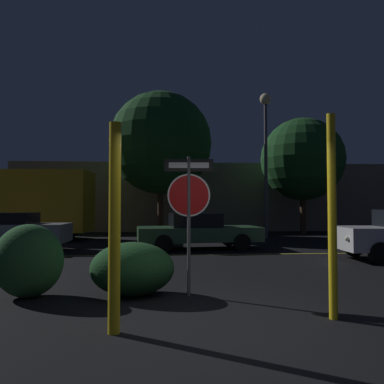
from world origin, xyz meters
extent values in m
plane|color=black|center=(0.00, 0.00, 0.00)|extent=(260.00, 260.00, 0.00)
cube|color=gold|center=(0.00, 7.26, 0.00)|extent=(35.95, 0.12, 0.01)
cylinder|color=#4C4C51|center=(-0.36, 1.78, 1.22)|extent=(0.06, 0.06, 2.45)
cylinder|color=white|center=(-0.36, 1.78, 1.76)|extent=(0.76, 0.05, 0.76)
cylinder|color=#B71414|center=(-0.36, 1.78, 1.76)|extent=(0.70, 0.05, 0.70)
cube|color=black|center=(-0.36, 1.78, 2.29)|extent=(0.87, 0.07, 0.22)
cube|color=white|center=(-0.36, 1.78, 2.29)|extent=(0.71, 0.07, 0.10)
cylinder|color=yellow|center=(-1.42, -0.09, 1.31)|extent=(0.15, 0.15, 2.62)
cylinder|color=yellow|center=(1.55, 0.27, 1.44)|extent=(0.12, 0.12, 2.88)
ellipsoid|color=#2D6633|center=(-3.13, 1.86, 0.63)|extent=(1.18, 0.97, 1.26)
ellipsoid|color=#1E4C23|center=(-1.35, 1.87, 0.47)|extent=(1.48, 1.17, 0.94)
cube|color=#9E9EA3|center=(-6.34, 8.70, 0.63)|extent=(4.28, 1.76, 0.66)
cube|color=black|center=(-6.21, 8.70, 1.15)|extent=(1.72, 1.49, 0.39)
cylinder|color=black|center=(-5.03, 7.87, 0.30)|extent=(0.60, 0.21, 0.60)
cylinder|color=black|center=(-5.01, 9.51, 0.30)|extent=(0.60, 0.21, 0.60)
cube|color=#335B38|center=(0.48, 8.92, 0.56)|extent=(4.60, 2.29, 0.51)
cube|color=black|center=(0.34, 8.91, 1.06)|extent=(1.93, 1.77, 0.50)
cylinder|color=black|center=(1.76, 9.95, 0.30)|extent=(0.62, 0.26, 0.60)
cylinder|color=black|center=(1.93, 8.17, 0.30)|extent=(0.62, 0.26, 0.60)
cylinder|color=black|center=(-0.98, 9.68, 0.30)|extent=(0.62, 0.26, 0.60)
cylinder|color=black|center=(-0.80, 7.90, 0.30)|extent=(0.62, 0.26, 0.60)
sphere|color=#F4EFCC|center=(2.66, 9.72, 0.58)|extent=(0.14, 0.14, 0.14)
sphere|color=#F4EFCC|center=(2.77, 8.57, 0.58)|extent=(0.14, 0.14, 0.14)
cylinder|color=black|center=(5.03, 4.90, 0.30)|extent=(0.61, 0.24, 0.60)
cylinder|color=black|center=(5.12, 6.50, 0.30)|extent=(0.61, 0.24, 0.60)
sphere|color=#F4EFCC|center=(4.28, 5.23, 0.66)|extent=(0.14, 0.14, 0.14)
sphere|color=#F4EFCC|center=(4.34, 6.26, 0.66)|extent=(0.14, 0.14, 0.14)
cube|color=gold|center=(-6.12, 12.94, 1.79)|extent=(3.89, 2.44, 2.79)
cylinder|color=black|center=(-5.51, 11.83, 0.42)|extent=(0.85, 0.33, 0.84)
cylinder|color=black|center=(-5.40, 13.98, 0.42)|extent=(0.85, 0.33, 0.84)
cylinder|color=#4C4C51|center=(4.21, 13.15, 3.30)|extent=(0.16, 0.16, 6.59)
sphere|color=#F9E5B2|center=(4.21, 13.15, 6.87)|extent=(0.56, 0.56, 0.56)
cylinder|color=#422D1E|center=(6.97, 15.58, 1.27)|extent=(0.32, 0.32, 2.54)
sphere|color=#19471E|center=(6.97, 15.58, 4.20)|extent=(4.63, 4.63, 4.63)
cylinder|color=#422D1E|center=(-0.97, 15.50, 1.50)|extent=(0.32, 0.32, 3.00)
sphere|color=#19471E|center=(-0.97, 15.50, 5.00)|extent=(5.56, 5.56, 5.56)
cube|color=#7A6B5B|center=(2.60, 20.43, 2.14)|extent=(25.35, 4.54, 4.28)
camera|label=1|loc=(-0.81, -4.82, 1.57)|focal=35.00mm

